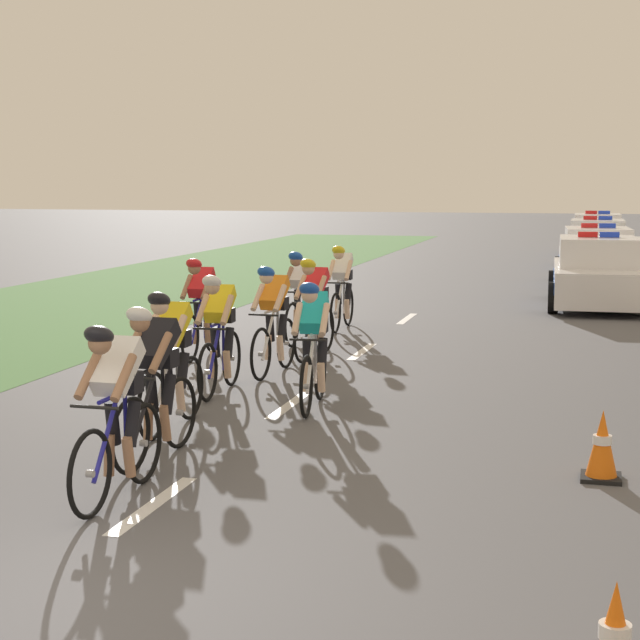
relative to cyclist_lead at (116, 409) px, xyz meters
The scene contains 17 objects.
grass_verge 13.43m from the cyclist_lead, 121.05° to the left, with size 7.00×60.00×0.01m, color #4C7F42.
lane_markings_centre 4.05m from the cyclist_lead, 85.09° to the left, with size 0.14×17.60×0.01m.
cyclist_lead is the anchor object (origin of this frame).
cyclist_second 1.23m from the cyclist_lead, 99.07° to the left, with size 0.43×1.72×1.56m.
cyclist_third 2.48m from the cyclist_lead, 102.50° to the left, with size 0.42×1.72×1.56m.
cyclist_fourth 3.87m from the cyclist_lead, 80.05° to the left, with size 0.45×1.72×1.56m.
cyclist_fifth 4.40m from the cyclist_lead, 99.16° to the left, with size 0.43×1.72×1.56m.
cyclist_sixth 5.77m from the cyclist_lead, 94.28° to the left, with size 0.43×1.72×1.56m.
cyclist_seventh 7.20m from the cyclist_lead, 91.87° to the left, with size 0.44×1.72×1.56m.
cyclist_eighth 7.08m from the cyclist_lead, 105.67° to the left, with size 0.42×1.72×1.56m.
cyclist_ninth 10.23m from the cyclist_lead, 93.03° to the left, with size 0.42×1.72×1.56m.
cyclist_tenth 8.62m from the cyclist_lead, 95.62° to the left, with size 0.42×1.72×1.56m.
police_car_nearest 15.41m from the cyclist_lead, 75.40° to the left, with size 2.14×4.47×1.59m.
police_car_second 19.78m from the cyclist_lead, 78.67° to the left, with size 2.20×4.50×1.59m.
police_car_third 25.16m from the cyclist_lead, 81.12° to the left, with size 2.03×4.41×1.59m.
police_car_furthest 30.60m from the cyclist_lead, 82.71° to the left, with size 2.07×4.44×1.59m.
traffic_cone_mid 4.30m from the cyclist_lead, 22.92° to the left, with size 0.36×0.36×0.64m.
Camera 1 is at (3.47, -5.21, 2.68)m, focal length 58.17 mm.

